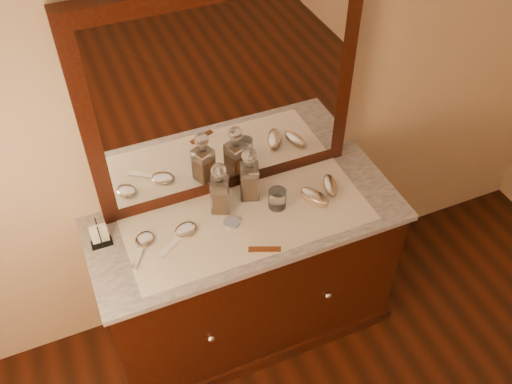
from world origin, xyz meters
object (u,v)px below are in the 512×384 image
comb (265,249)px  hand_mirror_inner (183,233)px  decanter_right (249,179)px  hand_mirror_outer (143,243)px  dresser_cabinet (248,276)px  pin_dish (231,223)px  brush_far (330,186)px  napkin_rack (100,235)px  brush_near (315,197)px  decanter_left (220,192)px  mirror_frame (224,96)px

comb → hand_mirror_inner: 0.37m
decanter_right → hand_mirror_inner: 0.39m
hand_mirror_outer → dresser_cabinet: bearing=-2.9°
decanter_right → hand_mirror_outer: size_ratio=1.35×
decanter_right → hand_mirror_outer: 0.55m
pin_dish → brush_far: (0.51, 0.03, 0.01)m
dresser_cabinet → napkin_rack: napkin_rack is taller
brush_near → brush_far: (0.10, 0.04, -0.00)m
decanter_right → decanter_left: bearing=-169.4°
decanter_left → brush_far: size_ratio=1.76×
comb → brush_far: size_ratio=0.91×
mirror_frame → decanter_right: bearing=-63.4°
mirror_frame → pin_dish: (-0.08, -0.26, -0.49)m
comb → brush_near: (0.33, 0.18, 0.02)m
dresser_cabinet → mirror_frame: 0.97m
brush_far → brush_near: bearing=-158.9°
dresser_cabinet → brush_near: bearing=-4.3°
dresser_cabinet → mirror_frame: size_ratio=1.17×
decanter_left → brush_near: (0.42, -0.12, -0.08)m
pin_dish → brush_near: bearing=-1.8°
brush_near → hand_mirror_outer: 0.80m
dresser_cabinet → brush_near: brush_near is taller
napkin_rack → pin_dish: bearing=-11.6°
pin_dish → brush_near: (0.41, -0.01, 0.01)m
dresser_cabinet → decanter_right: 0.57m
napkin_rack → decanter_right: (0.70, 0.02, 0.06)m
pin_dish → napkin_rack: napkin_rack is taller
mirror_frame → brush_near: mirror_frame is taller
hand_mirror_outer → brush_far: bearing=-0.6°
comb → dresser_cabinet: bearing=110.8°
hand_mirror_outer → decanter_right: bearing=10.4°
brush_far → hand_mirror_outer: brush_far is taller
hand_mirror_inner → decanter_right: bearing=17.2°
mirror_frame → decanter_left: bearing=-121.4°
comb → decanter_left: bearing=128.5°
brush_far → decanter_right: bearing=163.8°
mirror_frame → hand_mirror_outer: 0.71m
decanter_right → mirror_frame: bearing=116.6°
pin_dish → brush_near: 0.41m
mirror_frame → brush_far: 0.68m
comb → decanter_left: decanter_left is taller
napkin_rack → brush_far: (1.07, -0.09, -0.03)m
comb → decanter_right: size_ratio=0.50×
pin_dish → brush_far: size_ratio=0.47×
dresser_cabinet → hand_mirror_outer: bearing=177.1°
pin_dish → comb: (0.08, -0.20, -0.00)m
mirror_frame → napkin_rack: mirror_frame is taller
pin_dish → hand_mirror_outer: hand_mirror_outer is taller
mirror_frame → dresser_cabinet: bearing=-90.0°
decanter_right → hand_mirror_inner: bearing=-162.8°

